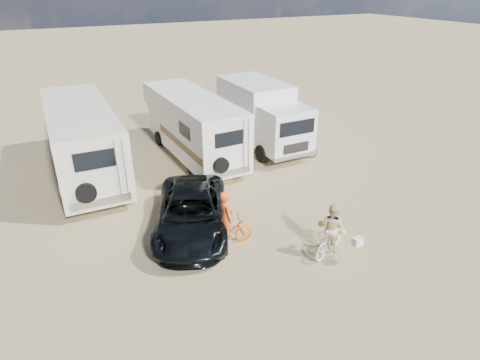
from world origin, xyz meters
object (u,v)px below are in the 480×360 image
rv_main (193,127)px  rider_woman (331,232)px  rider_man (226,222)px  cooler (201,203)px  crate (227,176)px  bike_parked (299,148)px  dark_suv (191,213)px  bike_woman (330,240)px  box_truck (263,116)px  rv_left (83,143)px  bike_man (226,233)px

rv_main → rider_woman: bearing=-86.1°
rider_man → cooler: bearing=1.6°
rider_man → cooler: rider_man is taller
cooler → crate: 2.54m
bike_parked → dark_suv: bearing=145.9°
bike_woman → rider_woman: size_ratio=1.04×
bike_parked → rider_man: bearing=156.7°
box_truck → rv_left: bearing=177.8°
rider_woman → rv_left: bearing=9.1°
bike_woman → crate: (-0.57, 6.04, -0.31)m
dark_suv → bike_woman: 4.51m
bike_man → rider_man: size_ratio=1.00×
box_truck → crate: box_truck is taller
box_truck → bike_man: bearing=-127.1°
cooler → rider_woman: bearing=-76.5°
dark_suv → bike_woman: dark_suv is taller
rv_main → bike_woman: 9.12m
rv_left → dark_suv: rv_left is taller
box_truck → bike_parked: bearing=-71.0°
box_truck → bike_man: size_ratio=3.40×
bike_parked → crate: (-4.00, -0.57, -0.30)m
bike_man → cooler: (0.17, 2.47, -0.23)m
dark_suv → rider_woman: bearing=-20.4°
rv_main → rider_man: (-1.77, -7.20, -0.58)m
rider_woman → cooler: 4.98m
rv_left → bike_woman: rv_left is taller
bike_woman → rider_man: size_ratio=0.92×
rv_left → bike_man: rv_left is taller
bike_woman → crate: 6.08m
dark_suv → cooler: 1.52m
rv_main → dark_suv: 6.44m
rv_main → rider_man: bearing=-105.1°
rv_main → rider_man: size_ratio=4.22×
rv_main → box_truck: size_ratio=1.24×
rv_main → cooler: bearing=-110.0°
rider_woman → bike_parked: rider_woman is taller
box_truck → bike_woman: (-2.72, -8.74, -1.06)m
rv_left → cooler: 5.93m
bike_man → crate: size_ratio=4.08×
box_truck → bike_woman: 9.21m
rv_main → bike_woman: (0.82, -9.03, -0.96)m
box_truck → crate: bearing=-140.2°
rv_left → crate: rv_left is taller
rv_main → rider_woman: 9.09m
rv_left → cooler: rv_left is taller
box_truck → bike_man: box_truck is taller
dark_suv → rider_woman: (3.25, -3.12, 0.08)m
box_truck → bike_parked: 2.48m
bike_parked → cooler: 6.30m
dark_suv → bike_parked: (6.68, 3.49, -0.21)m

